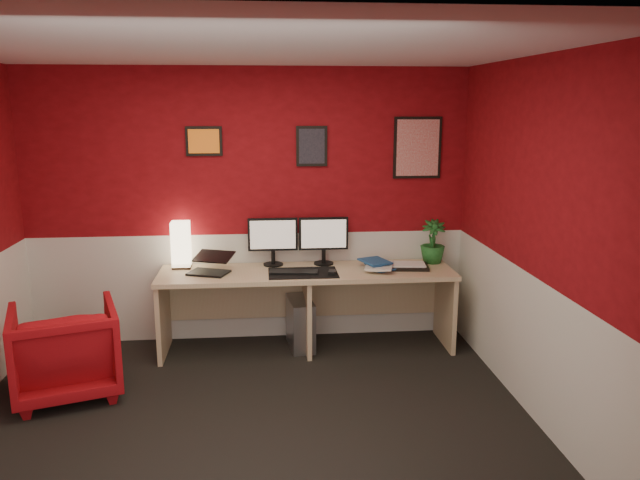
% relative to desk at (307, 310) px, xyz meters
% --- Properties ---
extents(ground, '(4.00, 3.50, 0.01)m').
position_rel_desk_xyz_m(ground, '(-0.50, -1.41, -0.36)').
color(ground, black).
rests_on(ground, ground).
extents(ceiling, '(4.00, 3.50, 0.01)m').
position_rel_desk_xyz_m(ceiling, '(-0.50, -1.41, 2.13)').
color(ceiling, white).
rests_on(ceiling, ground).
extents(wall_back, '(4.00, 0.01, 2.50)m').
position_rel_desk_xyz_m(wall_back, '(-0.50, 0.34, 0.89)').
color(wall_back, maroon).
rests_on(wall_back, ground).
extents(wall_front, '(4.00, 0.01, 2.50)m').
position_rel_desk_xyz_m(wall_front, '(-0.50, -3.16, 0.89)').
color(wall_front, maroon).
rests_on(wall_front, ground).
extents(wall_right, '(0.01, 3.50, 2.50)m').
position_rel_desk_xyz_m(wall_right, '(1.50, -1.41, 0.89)').
color(wall_right, maroon).
rests_on(wall_right, ground).
extents(wainscot_back, '(4.00, 0.01, 1.00)m').
position_rel_desk_xyz_m(wainscot_back, '(-0.50, 0.34, 0.14)').
color(wainscot_back, silver).
rests_on(wainscot_back, ground).
extents(wainscot_right, '(0.01, 3.50, 1.00)m').
position_rel_desk_xyz_m(wainscot_right, '(1.49, -1.41, 0.14)').
color(wainscot_right, silver).
rests_on(wainscot_right, ground).
extents(desk, '(2.60, 0.65, 0.73)m').
position_rel_desk_xyz_m(desk, '(0.00, 0.00, 0.00)').
color(desk, tan).
rests_on(desk, ground).
extents(shoji_lamp, '(0.16, 0.16, 0.40)m').
position_rel_desk_xyz_m(shoji_lamp, '(-1.11, 0.21, 0.56)').
color(shoji_lamp, '#FFE5B2').
rests_on(shoji_lamp, desk).
extents(laptop, '(0.39, 0.33, 0.22)m').
position_rel_desk_xyz_m(laptop, '(-0.86, -0.02, 0.47)').
color(laptop, black).
rests_on(laptop, desk).
extents(monitor_left, '(0.45, 0.06, 0.58)m').
position_rel_desk_xyz_m(monitor_left, '(-0.29, 0.22, 0.66)').
color(monitor_left, black).
rests_on(monitor_left, desk).
extents(monitor_right, '(0.45, 0.06, 0.58)m').
position_rel_desk_xyz_m(monitor_right, '(0.17, 0.22, 0.66)').
color(monitor_right, black).
rests_on(monitor_right, desk).
extents(desk_mat, '(0.60, 0.38, 0.01)m').
position_rel_desk_xyz_m(desk_mat, '(-0.04, -0.08, 0.37)').
color(desk_mat, black).
rests_on(desk_mat, desk).
extents(keyboard, '(0.43, 0.19, 0.02)m').
position_rel_desk_xyz_m(keyboard, '(-0.12, -0.08, 0.38)').
color(keyboard, black).
rests_on(keyboard, desk_mat).
extents(mouse, '(0.08, 0.11, 0.03)m').
position_rel_desk_xyz_m(mouse, '(0.21, -0.15, 0.39)').
color(mouse, black).
rests_on(mouse, desk_mat).
extents(book_bottom, '(0.29, 0.35, 0.03)m').
position_rel_desk_xyz_m(book_bottom, '(0.57, -0.00, 0.38)').
color(book_bottom, navy).
rests_on(book_bottom, desk).
extents(book_middle, '(0.31, 0.37, 0.02)m').
position_rel_desk_xyz_m(book_middle, '(0.53, -0.02, 0.41)').
color(book_middle, silver).
rests_on(book_middle, book_bottom).
extents(book_top, '(0.30, 0.34, 0.03)m').
position_rel_desk_xyz_m(book_top, '(0.51, -0.03, 0.43)').
color(book_top, navy).
rests_on(book_top, book_middle).
extents(zen_tray, '(0.38, 0.29, 0.03)m').
position_rel_desk_xyz_m(zen_tray, '(0.91, 0.00, 0.38)').
color(zen_tray, black).
rests_on(zen_tray, desk).
extents(potted_plant, '(0.26, 0.26, 0.40)m').
position_rel_desk_xyz_m(potted_plant, '(1.18, 0.18, 0.57)').
color(potted_plant, '#19591E').
rests_on(potted_plant, desk).
extents(pc_tower, '(0.25, 0.47, 0.45)m').
position_rel_desk_xyz_m(pc_tower, '(-0.06, 0.04, -0.14)').
color(pc_tower, '#99999E').
rests_on(pc_tower, ground).
extents(armchair, '(0.95, 0.96, 0.70)m').
position_rel_desk_xyz_m(armchair, '(-1.89, -0.73, -0.01)').
color(armchair, '#AB0D13').
rests_on(armchair, ground).
extents(art_left, '(0.32, 0.02, 0.26)m').
position_rel_desk_xyz_m(art_left, '(-0.89, 0.33, 1.49)').
color(art_left, orange).
rests_on(art_left, wall_back).
extents(art_center, '(0.28, 0.02, 0.36)m').
position_rel_desk_xyz_m(art_center, '(0.07, 0.33, 1.44)').
color(art_center, black).
rests_on(art_center, wall_back).
extents(art_right, '(0.44, 0.02, 0.56)m').
position_rel_desk_xyz_m(art_right, '(1.04, 0.33, 1.42)').
color(art_right, red).
rests_on(art_right, wall_back).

